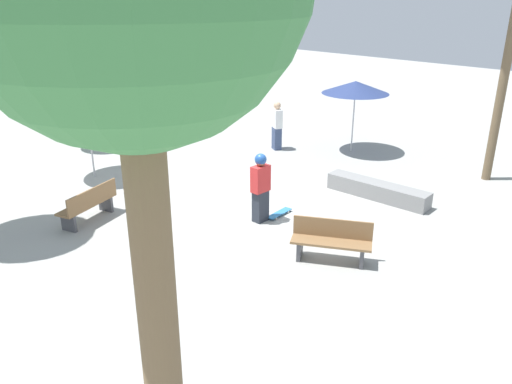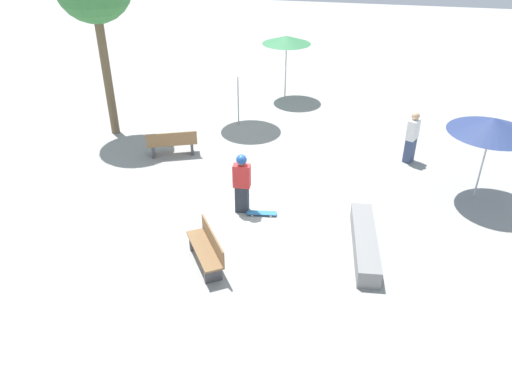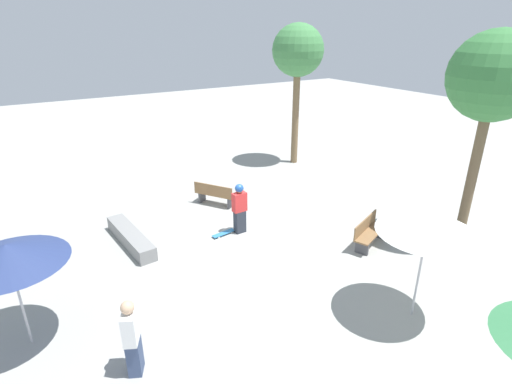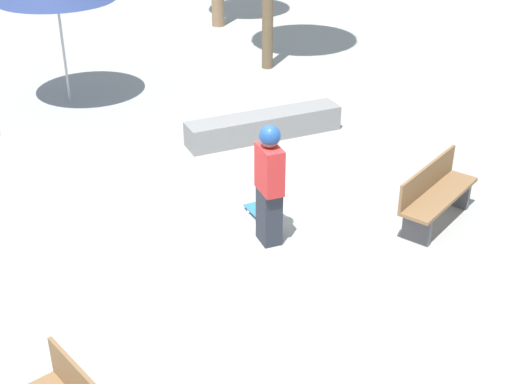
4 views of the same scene
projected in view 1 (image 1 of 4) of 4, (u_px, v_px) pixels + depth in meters
ground_plane at (255, 212)px, 12.36m from camera, size 60.00×60.00×0.00m
skater_main at (261, 185)px, 11.58m from camera, size 0.28×0.45×1.67m
skateboard at (279, 213)px, 12.17m from camera, size 0.31×0.82×0.07m
concrete_ledge at (377, 190)px, 13.16m from camera, size 2.84×0.77×0.43m
bench_near at (89, 204)px, 11.74m from camera, size 1.00×1.65×0.85m
bench_far at (331, 241)px, 10.00m from camera, size 1.58×1.24×0.85m
shade_umbrella_white at (85, 97)px, 13.92m from camera, size 2.15×2.15×2.55m
shade_umbrella_navy at (356, 87)px, 16.38m from camera, size 2.22×2.22×2.39m
shade_umbrella_green at (77, 79)px, 16.81m from camera, size 1.92×1.92×2.54m
bystander_watching at (277, 126)px, 17.12m from camera, size 0.52×0.42×1.66m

